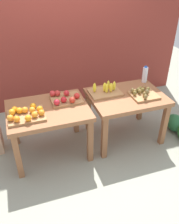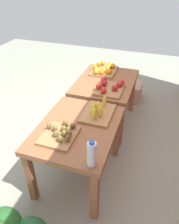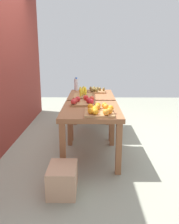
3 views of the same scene
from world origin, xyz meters
TOP-DOWN VIEW (x-y plane):
  - ground_plane at (0.00, 0.00)m, footprint 8.00×8.00m
  - display_table_left at (-0.56, 0.00)m, footprint 1.04×0.80m
  - display_table_right at (0.56, 0.00)m, footprint 1.04×0.80m
  - orange_bin at (-0.84, -0.11)m, footprint 0.46×0.38m
  - apple_bin at (-0.30, 0.12)m, footprint 0.41×0.36m
  - banana_crate at (0.29, 0.14)m, footprint 0.44×0.32m
  - kiwi_bin at (0.75, -0.09)m, footprint 0.36×0.32m
  - water_bottle at (1.00, 0.30)m, footprint 0.08×0.08m
  - cardboard_produce_box at (-1.41, 0.30)m, footprint 0.40×0.30m

SIDE VIEW (x-z plane):
  - ground_plane at x=0.00m, z-range 0.00..0.00m
  - cardboard_produce_box at x=-1.41m, z-range 0.00..0.30m
  - display_table_left at x=-0.56m, z-range 0.26..0.98m
  - display_table_right at x=0.56m, z-range 0.26..0.98m
  - kiwi_bin at x=0.75m, z-range 0.71..0.81m
  - banana_crate at x=0.29m, z-range 0.68..0.85m
  - apple_bin at x=-0.30m, z-range 0.71..0.82m
  - orange_bin at x=-0.84m, z-range 0.71..0.82m
  - water_bottle at x=1.00m, z-range 0.72..0.97m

